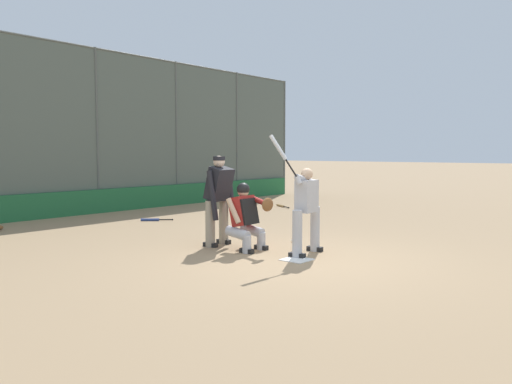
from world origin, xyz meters
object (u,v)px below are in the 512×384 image
at_px(umpire_home, 219,198).
at_px(spare_bat_by_padding, 153,220).
at_px(baseball_loose, 293,241).
at_px(catcher_behind_plate, 247,215).
at_px(batter_at_plate, 306,208).
at_px(spare_bat_near_backstop, 281,206).

relative_size(umpire_home, spare_bat_by_padding, 2.72).
bearing_deg(baseball_loose, catcher_behind_plate, -8.92).
distance_m(batter_at_plate, baseball_loose, 1.37).
bearing_deg(spare_bat_near_backstop, umpire_home, 145.92).
xyz_separation_m(batter_at_plate, spare_bat_by_padding, (-0.90, -5.37, -0.77)).
distance_m(umpire_home, baseball_loose, 1.69).
bearing_deg(spare_bat_near_backstop, catcher_behind_plate, 150.85).
distance_m(spare_bat_near_backstop, baseball_loose, 6.37).
height_order(batter_at_plate, spare_bat_near_backstop, batter_at_plate).
bearing_deg(umpire_home, spare_bat_by_padding, -114.87).
bearing_deg(spare_bat_by_padding, spare_bat_near_backstop, -139.54).
height_order(catcher_behind_plate, spare_bat_near_backstop, catcher_behind_plate).
xyz_separation_m(spare_bat_near_backstop, baseball_loose, (4.90, 4.07, 0.00)).
xyz_separation_m(batter_at_plate, umpire_home, (0.38, -1.71, 0.10)).
bearing_deg(catcher_behind_plate, batter_at_plate, 108.09).
bearing_deg(batter_at_plate, umpire_home, -85.03).
relative_size(batter_at_plate, spare_bat_near_backstop, 2.48).
xyz_separation_m(catcher_behind_plate, baseball_loose, (-1.15, 0.18, -0.59)).
bearing_deg(umpire_home, baseball_loose, 137.03).
bearing_deg(spare_bat_near_backstop, batter_at_plate, 158.97).
relative_size(spare_bat_near_backstop, spare_bat_by_padding, 1.33).
bearing_deg(baseball_loose, spare_bat_by_padding, -91.71).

